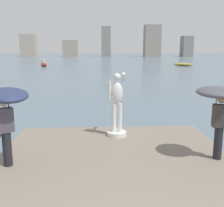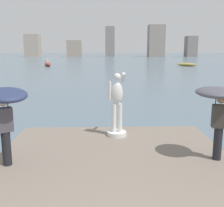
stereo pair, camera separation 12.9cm
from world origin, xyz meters
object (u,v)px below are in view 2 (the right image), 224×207
(boat_far, at_px, (48,64))
(onlooker_left, at_px, (6,105))
(onlooker_right, at_px, (217,102))
(statue_white_figure, at_px, (117,109))
(boat_mid, at_px, (187,64))

(boat_far, bearing_deg, onlooker_left, -79.64)
(onlooker_right, distance_m, boat_far, 49.93)
(statue_white_figure, distance_m, onlooker_right, 3.29)
(statue_white_figure, distance_m, onlooker_left, 3.66)
(statue_white_figure, bearing_deg, boat_mid, 70.34)
(onlooker_right, distance_m, boat_mid, 48.86)
(boat_far, bearing_deg, statue_white_figure, -75.78)
(onlooker_left, height_order, boat_mid, onlooker_left)
(onlooker_right, bearing_deg, boat_far, 106.40)
(onlooker_left, bearing_deg, boat_mid, 68.18)
(statue_white_figure, relative_size, onlooker_right, 1.10)
(statue_white_figure, height_order, boat_far, statue_white_figure)
(onlooker_left, xyz_separation_m, boat_far, (-8.78, 48.05, -1.46))
(boat_far, bearing_deg, boat_mid, -1.98)
(boat_mid, xyz_separation_m, boat_far, (-27.63, 0.96, 0.15))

